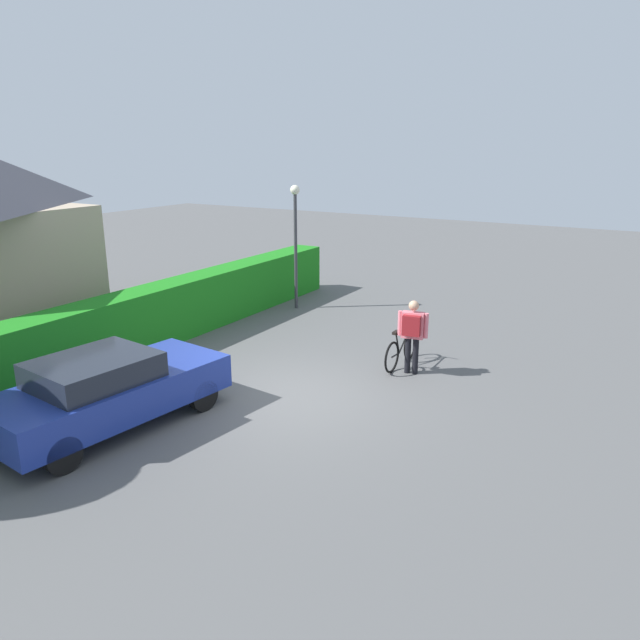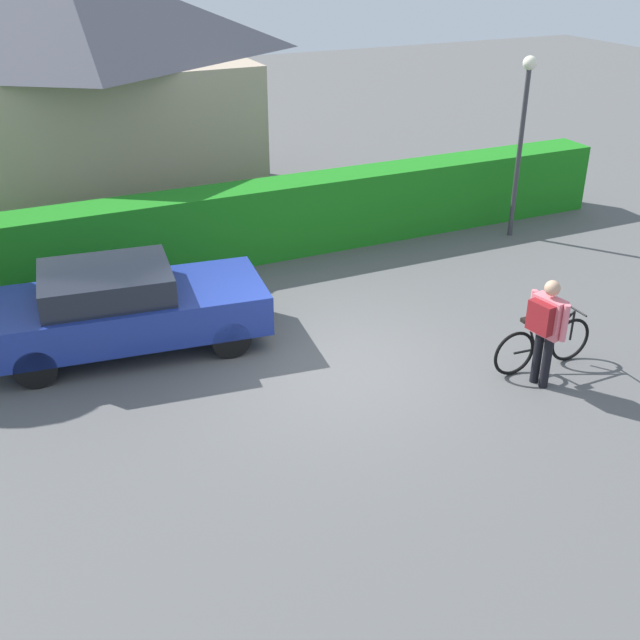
{
  "view_description": "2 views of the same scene",
  "coord_description": "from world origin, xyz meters",
  "px_view_note": "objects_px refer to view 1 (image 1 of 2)",
  "views": [
    {
      "loc": [
        -9.42,
        -6.23,
        4.86
      ],
      "look_at": [
        1.09,
        -0.07,
        1.31
      ],
      "focal_mm": 34.0,
      "sensor_mm": 36.0,
      "label": 1
    },
    {
      "loc": [
        -4.56,
        -9.07,
        5.99
      ],
      "look_at": [
        -0.26,
        0.26,
        0.73
      ],
      "focal_mm": 43.49,
      "sensor_mm": 36.0,
      "label": 2
    }
  ],
  "objects_px": {
    "street_lamp": "(295,229)",
    "parked_car_near": "(108,390)",
    "person_rider": "(412,330)",
    "bicycle": "(401,349)"
  },
  "relations": [
    {
      "from": "parked_car_near",
      "to": "street_lamp",
      "type": "height_order",
      "value": "street_lamp"
    },
    {
      "from": "person_rider",
      "to": "street_lamp",
      "type": "distance_m",
      "value": 6.36
    },
    {
      "from": "parked_car_near",
      "to": "person_rider",
      "type": "height_order",
      "value": "person_rider"
    },
    {
      "from": "parked_car_near",
      "to": "street_lamp",
      "type": "distance_m",
      "value": 8.89
    },
    {
      "from": "person_rider",
      "to": "parked_car_near",
      "type": "bearing_deg",
      "value": 144.97
    },
    {
      "from": "person_rider",
      "to": "street_lamp",
      "type": "height_order",
      "value": "street_lamp"
    },
    {
      "from": "bicycle",
      "to": "street_lamp",
      "type": "height_order",
      "value": "street_lamp"
    },
    {
      "from": "street_lamp",
      "to": "parked_car_near",
      "type": "bearing_deg",
      "value": -169.73
    },
    {
      "from": "bicycle",
      "to": "street_lamp",
      "type": "xyz_separation_m",
      "value": [
        3.05,
        4.78,
        2.06
      ]
    },
    {
      "from": "parked_car_near",
      "to": "person_rider",
      "type": "distance_m",
      "value": 6.3
    }
  ]
}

